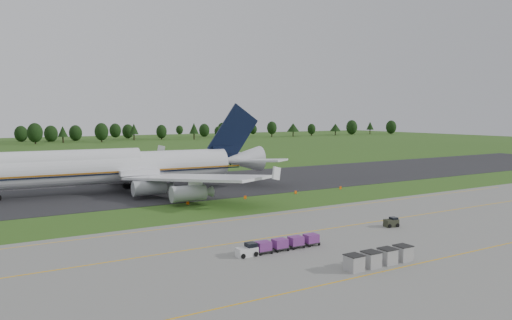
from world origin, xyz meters
TOP-DOWN VIEW (x-y plane):
  - ground at (0.00, 0.00)m, footprint 600.00×600.00m
  - apron at (0.00, -34.00)m, footprint 300.00×52.00m
  - taxiway at (0.00, 28.00)m, footprint 300.00×40.00m
  - apron_markings at (0.00, -26.98)m, footprint 300.00×30.20m
  - tree_line at (15.13, 218.92)m, footprint 528.48×20.80m
  - aircraft at (-15.18, 26.94)m, footprint 66.62×65.01m
  - baggage_train at (-10.81, -27.89)m, footprint 11.37×1.45m
  - utility_cart at (10.24, -25.72)m, footprint 2.15×1.51m
  - uld_row at (-4.64, -38.28)m, footprint 8.93×1.73m
  - edge_markers at (10.08, 6.05)m, footprint 36.29×0.30m

SIDE VIEW (x-z plane):
  - ground at x=0.00m, z-range 0.00..0.00m
  - apron at x=0.00m, z-range 0.00..0.06m
  - taxiway at x=0.00m, z-range 0.00..0.08m
  - apron_markings at x=0.00m, z-range 0.06..0.07m
  - edge_markers at x=10.08m, z-range -0.03..0.57m
  - utility_cart at x=10.24m, z-range 0.05..1.13m
  - baggage_train at x=-10.81m, z-range 0.10..1.50m
  - uld_row at x=-4.64m, z-range 0.06..1.77m
  - aircraft at x=-15.18m, z-range -4.02..14.72m
  - tree_line at x=15.13m, z-range 0.42..11.77m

